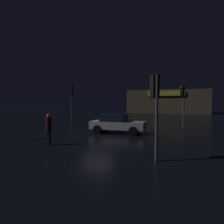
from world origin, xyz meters
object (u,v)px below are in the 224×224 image
store_building (168,101)px  pedestrian (49,127)px  traffic_signal_opposite (155,98)px  traffic_signal_cross_right (72,97)px  car_near (117,123)px  traffic_signal_cross_left (183,98)px

store_building → pedestrian: store_building is taller
traffic_signal_opposite → traffic_signal_cross_right: (-11.45, 11.64, 0.37)m
store_building → pedestrian: bearing=-95.0°
store_building → car_near: bearing=-92.0°
traffic_signal_cross_left → car_near: traffic_signal_cross_left is taller
car_near → traffic_signal_opposite: bearing=-58.3°
store_building → pedestrian: 37.54m
pedestrian → traffic_signal_cross_left: bearing=56.4°
traffic_signal_cross_right → traffic_signal_cross_left: bearing=-0.8°
pedestrian → store_building: bearing=85.0°
traffic_signal_cross_left → store_building: bearing=98.0°
traffic_signal_cross_left → traffic_signal_cross_right: 12.31m
car_near → traffic_signal_cross_right: bearing=145.1°
traffic_signal_cross_right → car_near: (7.47, -5.21, -2.28)m
car_near → pedestrian: pedestrian is taller
store_building → traffic_signal_cross_left: store_building is taller
traffic_signal_opposite → traffic_signal_cross_right: bearing=134.5°
store_building → car_near: size_ratio=3.90×
traffic_signal_opposite → car_near: size_ratio=0.83×
store_building → traffic_signal_cross_right: bearing=-107.9°
store_building → traffic_signal_cross_right: (-8.57, -26.58, 0.54)m
pedestrian → traffic_signal_opposite: bearing=-7.9°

